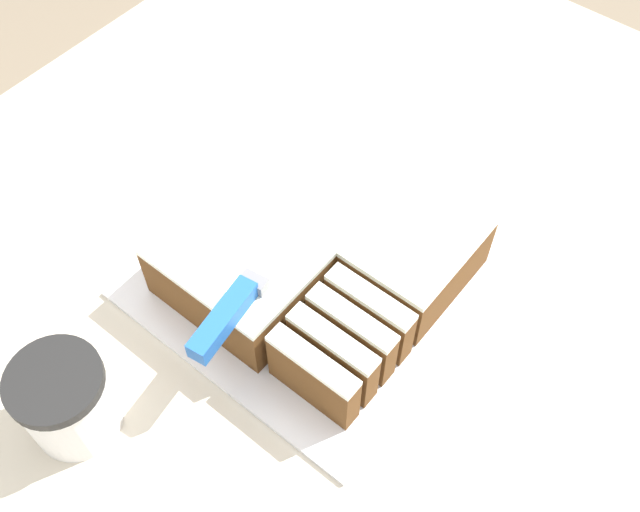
# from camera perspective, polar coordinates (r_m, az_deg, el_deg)

# --- Properties ---
(countertop) EXTENTS (1.40, 1.10, 0.89)m
(countertop) POSITION_cam_1_polar(r_m,az_deg,el_deg) (1.28, -1.17, -13.68)
(countertop) COLOR beige
(countertop) RESTS_ON ground_plane
(cake_board) EXTENTS (0.36, 0.36, 0.01)m
(cake_board) POSITION_cam_1_polar(r_m,az_deg,el_deg) (0.89, 0.00, -1.59)
(cake_board) COLOR silver
(cake_board) RESTS_ON countertop
(cake) EXTENTS (0.29, 0.29, 0.08)m
(cake) POSITION_cam_1_polar(r_m,az_deg,el_deg) (0.86, -0.07, 0.44)
(cake) COLOR brown
(cake) RESTS_ON cake_board
(knife) EXTENTS (0.29, 0.07, 0.02)m
(knife) POSITION_cam_1_polar(r_m,az_deg,el_deg) (0.77, -5.73, -2.89)
(knife) COLOR silver
(knife) RESTS_ON cake
(coffee_cup) EXTENTS (0.10, 0.10, 0.10)m
(coffee_cup) POSITION_cam_1_polar(r_m,az_deg,el_deg) (0.80, -18.76, -10.38)
(coffee_cup) COLOR white
(coffee_cup) RESTS_ON countertop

